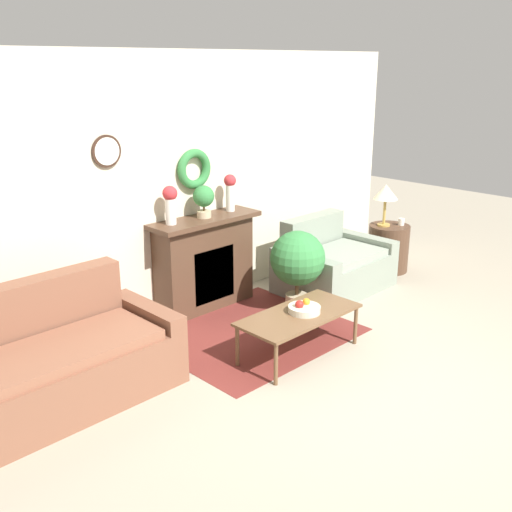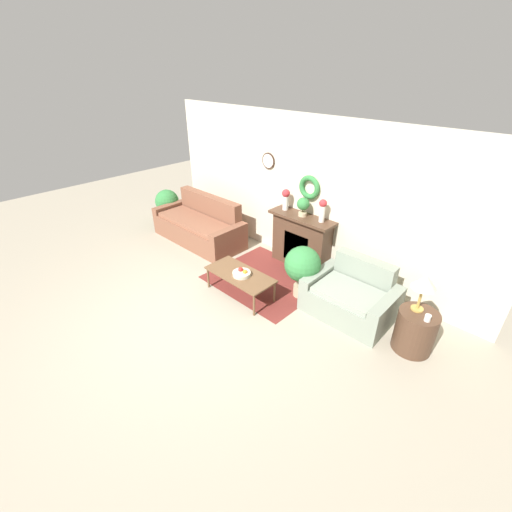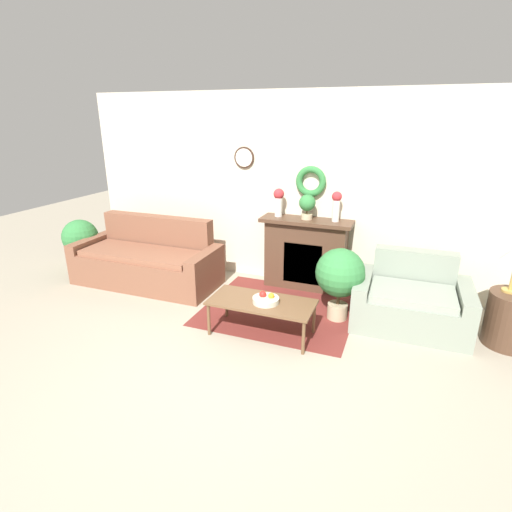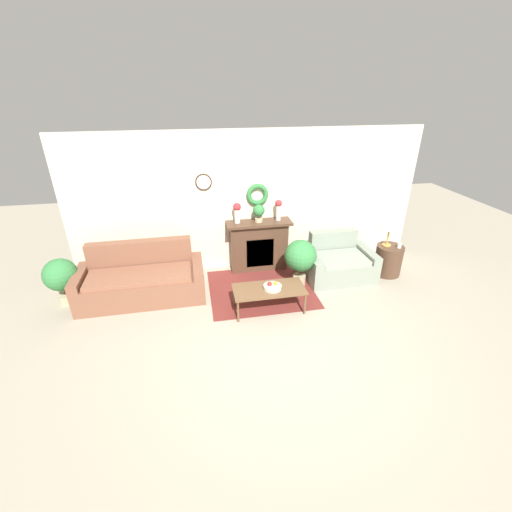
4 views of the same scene
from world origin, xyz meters
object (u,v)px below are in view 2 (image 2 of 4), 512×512
Objects in this scene: side_table_by_loveseat at (415,331)px; vase_on_mantel_right at (322,209)px; potted_plant_floor_by_couch at (167,202)px; couch_left at (200,226)px; potted_plant_on_mantel at (303,205)px; vase_on_mantel_left at (286,198)px; loveseat_right at (351,297)px; table_lamp at (425,283)px; fruit_bowl at (242,273)px; mug at (428,318)px; fireplace at (301,241)px; coffee_table at (240,276)px; potted_plant_floor_by_loveseat at (302,266)px.

side_table_by_loveseat is 2.39m from vase_on_mantel_right.
vase_on_mantel_right is at bearing 9.15° from potted_plant_floor_by_couch.
potted_plant_on_mantel is (2.21, 0.65, 0.89)m from couch_left.
vase_on_mantel_left is (1.79, 0.67, 0.92)m from couch_left.
vase_on_mantel_right is at bearing 149.01° from loveseat_right.
couch_left is 4.03× the size of table_lamp.
fruit_bowl is 0.87× the size of potted_plant_on_mantel.
vase_on_mantel_right reaches higher than vase_on_mantel_left.
mug is 0.22× the size of vase_on_mantel_right.
vase_on_mantel_left is at bearing 11.49° from potted_plant_floor_by_couch.
fruit_bowl is at bearing -165.65° from mug.
fireplace is 1.48m from coffee_table.
potted_plant_floor_by_couch is (-1.28, 0.05, 0.19)m from couch_left.
vase_on_mantel_right is 0.45× the size of potted_plant_floor_by_loveseat.
couch_left is 1.81× the size of coffee_table.
side_table_by_loveseat is 2.72m from potted_plant_on_mantel.
table_lamp is at bearing -15.13° from potted_plant_on_mantel.
fireplace is at bearing 156.36° from loveseat_right.
fruit_bowl is at bearing -134.70° from potted_plant_floor_by_loveseat.
vase_on_mantel_left is at bearing 103.29° from fruit_bowl.
coffee_table is 2.91× the size of vase_on_mantel_right.
fruit_bowl is 2.64m from side_table_by_loveseat.
table_lamp is at bearing -0.42° from potted_plant_floor_by_couch.
mug is at bearing -2.14° from couch_left.
fruit_bowl is at bearing -161.61° from table_lamp.
potted_plant_on_mantel is at bearing 15.96° from couch_left.
side_table_by_loveseat is at bearing -15.87° from potted_plant_on_mantel.
potted_plant_floor_by_couch is (-3.37, 0.85, 0.15)m from coffee_table.
potted_plant_floor_by_couch is at bearing 179.09° from side_table_by_loveseat.
side_table_by_loveseat is at bearing 2.25° from potted_plant_floor_by_loveseat.
fruit_bowl is at bearing -106.97° from vase_on_mantel_right.
coffee_table is 1.97× the size of side_table_by_loveseat.
potted_plant_floor_by_loveseat is at bearing -2.92° from couch_left.
fireplace reaches higher than mug.
fireplace is 4.29× the size of fruit_bowl.
side_table_by_loveseat is 1.48× the size of vase_on_mantel_right.
fireplace is 2.39× the size of table_lamp.
vase_on_mantel_right is (-2.07, 0.72, 0.96)m from side_table_by_loveseat.
fireplace is 2.53m from table_lamp.
vase_on_mantel_right is 0.49× the size of potted_plant_floor_by_couch.
table_lamp is 1.83m from potted_plant_floor_by_loveseat.
potted_plant_floor_by_loveseat reaches higher than coffee_table.
table_lamp reaches higher than potted_plant_floor_by_loveseat.
potted_plant_floor_by_loveseat is (2.83, -0.12, 0.25)m from couch_left.
couch_left is at bearing -159.49° from vase_on_mantel_left.
potted_plant_floor_by_loveseat is at bearing -176.00° from table_lamp.
couch_left is at bearing 159.18° from fruit_bowl.
potted_plant_on_mantel is at bearing -2.77° from vase_on_mantel_left.
table_lamp is at bearing 17.80° from coffee_table.
loveseat_right is 3.22× the size of vase_on_mantel_right.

